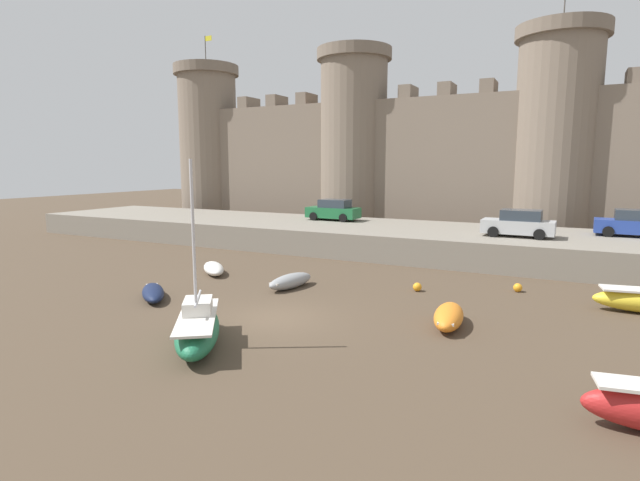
{
  "coord_description": "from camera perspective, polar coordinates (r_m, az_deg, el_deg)",
  "views": [
    {
      "loc": [
        10.07,
        -15.95,
        5.94
      ],
      "look_at": [
        -0.21,
        4.26,
        2.5
      ],
      "focal_mm": 28.0,
      "sensor_mm": 36.0,
      "label": 1
    }
  ],
  "objects": [
    {
      "name": "mooring_buoy_near_shore",
      "position": [
        24.2,
        11.06,
        -5.24
      ],
      "size": [
        0.42,
        0.42,
        0.42
      ],
      "primitive_type": "sphere",
      "color": "orange",
      "rests_on": "ground"
    },
    {
      "name": "sailboat_foreground_right",
      "position": [
        17.15,
        -13.81,
        -9.68
      ],
      "size": [
        3.83,
        4.57,
        6.13
      ],
      "color": "#1E6B47",
      "rests_on": "ground"
    },
    {
      "name": "rowboat_near_channel_right",
      "position": [
        23.6,
        -18.54,
        -5.64
      ],
      "size": [
        2.89,
        2.76,
        0.59
      ],
      "color": "#141E3D",
      "rests_on": "ground"
    },
    {
      "name": "car_quay_west",
      "position": [
        38.84,
        1.55,
        3.47
      ],
      "size": [
        4.13,
        1.94,
        1.62
      ],
      "color": "#1E6638",
      "rests_on": "quay_road"
    },
    {
      "name": "car_quay_centre_west",
      "position": [
        35.3,
        32.21,
        1.63
      ],
      "size": [
        4.13,
        1.94,
        1.62
      ],
      "color": "#263F99",
      "rests_on": "quay_road"
    },
    {
      "name": "quay_road",
      "position": [
        34.98,
        9.93,
        0.11
      ],
      "size": [
        62.99,
        10.0,
        1.68
      ],
      "primitive_type": "cube",
      "color": "gray",
      "rests_on": "ground"
    },
    {
      "name": "rowboat_midflat_right",
      "position": [
        19.22,
        14.5,
        -8.36
      ],
      "size": [
        1.42,
        3.03,
        0.8
      ],
      "color": "orange",
      "rests_on": "ground"
    },
    {
      "name": "ground_plane",
      "position": [
        19.77,
        -5.13,
        -8.89
      ],
      "size": [
        160.0,
        160.0,
        0.0
      ],
      "primitive_type": "plane",
      "color": "#4C3D2D"
    },
    {
      "name": "car_quay_centre_east",
      "position": [
        32.11,
        21.76,
        1.78
      ],
      "size": [
        4.13,
        1.94,
        1.62
      ],
      "color": "#B2B5B7",
      "rests_on": "quay_road"
    },
    {
      "name": "mooring_buoy_off_centre",
      "position": [
        25.43,
        21.67,
        -5.03
      ],
      "size": [
        0.41,
        0.41,
        0.41
      ],
      "primitive_type": "sphere",
      "color": "orange",
      "rests_on": "ground"
    },
    {
      "name": "rowboat_midflat_left",
      "position": [
        24.36,
        -3.38,
        -4.61
      ],
      "size": [
        1.42,
        3.03,
        0.7
      ],
      "color": "gray",
      "rests_on": "ground"
    },
    {
      "name": "rowboat_near_channel_left",
      "position": [
        28.07,
        -12.06,
        -3.11
      ],
      "size": [
        2.78,
        2.73,
        0.62
      ],
      "color": "silver",
      "rests_on": "ground"
    },
    {
      "name": "castle",
      "position": [
        44.53,
        14.1,
        10.12
      ],
      "size": [
        57.77,
        6.78,
        19.32
      ],
      "color": "#7A6B5B",
      "rests_on": "ground"
    }
  ]
}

